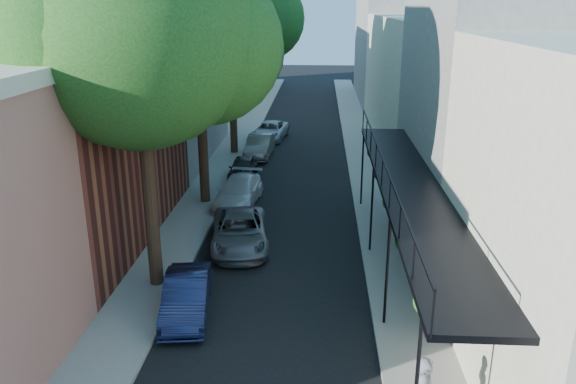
# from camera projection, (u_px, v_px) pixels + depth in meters

# --- Properties ---
(road_surface) EXTENTS (6.00, 64.00, 0.01)m
(road_surface) POSITION_uv_depth(u_px,v_px,m) (298.00, 143.00, 36.95)
(road_surface) COLOR black
(road_surface) RESTS_ON ground
(sidewalk_left) EXTENTS (2.00, 64.00, 0.12)m
(sidewalk_left) POSITION_uv_depth(u_px,v_px,m) (238.00, 141.00, 37.15)
(sidewalk_left) COLOR gray
(sidewalk_left) RESTS_ON ground
(sidewalk_right) EXTENTS (2.00, 64.00, 0.12)m
(sidewalk_right) POSITION_uv_depth(u_px,v_px,m) (359.00, 143.00, 36.72)
(sidewalk_right) COLOR gray
(sidewalk_right) RESTS_ON ground
(buildings_left) EXTENTS (10.10, 59.10, 12.00)m
(buildings_left) POSITION_uv_depth(u_px,v_px,m) (148.00, 68.00, 34.72)
(buildings_left) COLOR #BF7162
(buildings_left) RESTS_ON ground
(buildings_right) EXTENTS (9.80, 55.00, 10.00)m
(buildings_right) POSITION_uv_depth(u_px,v_px,m) (444.00, 77.00, 34.58)
(buildings_right) COLOR beige
(buildings_right) RESTS_ON ground
(oak_near) EXTENTS (7.48, 6.80, 11.42)m
(oak_near) POSITION_uv_depth(u_px,v_px,m) (154.00, 34.00, 15.95)
(oak_near) COLOR #342015
(oak_near) RESTS_ON ground
(oak_mid) EXTENTS (6.60, 6.00, 10.20)m
(oak_mid) POSITION_uv_depth(u_px,v_px,m) (208.00, 45.00, 23.76)
(oak_mid) COLOR #342015
(oak_mid) RESTS_ON ground
(oak_far) EXTENTS (7.70, 7.00, 11.90)m
(oak_far) POSITION_uv_depth(u_px,v_px,m) (239.00, 12.00, 31.92)
(oak_far) COLOR #342015
(oak_far) RESTS_ON ground
(parked_car_b) EXTENTS (1.72, 3.73, 1.18)m
(parked_car_b) POSITION_uv_depth(u_px,v_px,m) (186.00, 296.00, 16.38)
(parked_car_b) COLOR #141B3F
(parked_car_b) RESTS_ON ground
(parked_car_c) EXTENTS (2.65, 4.69, 1.24)m
(parked_car_c) POSITION_uv_depth(u_px,v_px,m) (240.00, 231.00, 20.98)
(parked_car_c) COLOR slate
(parked_car_c) RESTS_ON ground
(parked_car_d) EXTENTS (2.07, 4.37, 1.23)m
(parked_car_d) POSITION_uv_depth(u_px,v_px,m) (238.00, 192.00, 25.41)
(parked_car_d) COLOR silver
(parked_car_d) RESTS_ON ground
(parked_car_e) EXTENTS (1.35, 3.30, 1.12)m
(parked_car_e) POSITION_uv_depth(u_px,v_px,m) (243.00, 168.00, 29.29)
(parked_car_e) COLOR black
(parked_car_e) RESTS_ON ground
(parked_car_f) EXTENTS (1.57, 4.03, 1.31)m
(parked_car_f) POSITION_uv_depth(u_px,v_px,m) (260.00, 146.00, 33.43)
(parked_car_f) COLOR #6D635C
(parked_car_f) RESTS_ON ground
(parked_car_g) EXTENTS (2.52, 4.49, 1.19)m
(parked_car_g) POSITION_uv_depth(u_px,v_px,m) (270.00, 131.00, 37.78)
(parked_car_g) COLOR #A0ABB4
(parked_car_g) RESTS_ON ground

